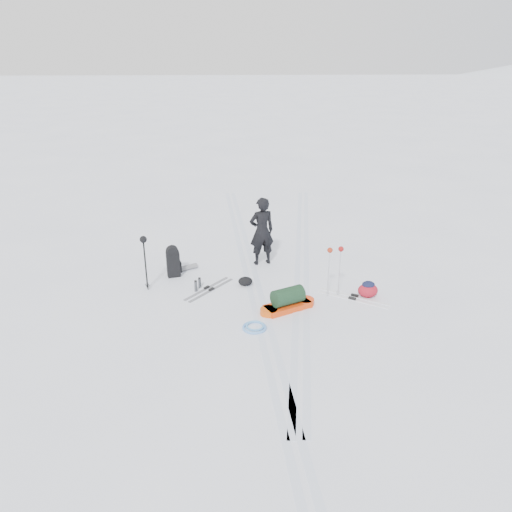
% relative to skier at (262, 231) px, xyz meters
% --- Properties ---
extents(ground, '(200.00, 200.00, 0.00)m').
position_rel_skier_xyz_m(ground, '(-0.25, -1.82, -0.94)').
color(ground, white).
rests_on(ground, ground).
extents(snow_hill_backdrop, '(359.50, 192.00, 162.45)m').
position_rel_skier_xyz_m(snow_hill_backdrop, '(62.44, 82.20, -69.96)').
color(snow_hill_backdrop, white).
rests_on(snow_hill_backdrop, ground).
extents(ski_tracks, '(3.38, 17.97, 0.01)m').
position_rel_skier_xyz_m(ski_tracks, '(0.36, -0.95, -0.94)').
color(ski_tracks, silver).
rests_on(ski_tracks, ground).
extents(skier, '(0.79, 0.63, 1.88)m').
position_rel_skier_xyz_m(skier, '(0.00, 0.00, 0.00)').
color(skier, black).
rests_on(skier, ground).
extents(pulk_sled, '(1.42, 0.97, 0.53)m').
position_rel_skier_xyz_m(pulk_sled, '(0.44, -2.63, -0.74)').
color(pulk_sled, '#E03D0D').
rests_on(pulk_sled, ground).
extents(expedition_rucksack, '(0.78, 0.72, 0.83)m').
position_rel_skier_xyz_m(expedition_rucksack, '(-2.29, -0.67, -0.56)').
color(expedition_rucksack, black).
rests_on(expedition_rucksack, ground).
extents(ski_poles_black, '(0.17, 0.19, 1.40)m').
position_rel_skier_xyz_m(ski_poles_black, '(-2.91, -1.44, 0.20)').
color(ski_poles_black, black).
rests_on(ski_poles_black, ground).
extents(ski_poles_silver, '(0.40, 0.19, 1.26)m').
position_rel_skier_xyz_m(ski_poles_silver, '(1.59, -2.02, 0.11)').
color(ski_poles_silver, silver).
rests_on(ski_poles_silver, ground).
extents(touring_skis_grey, '(1.18, 1.37, 0.06)m').
position_rel_skier_xyz_m(touring_skis_grey, '(-1.39, -1.55, -0.93)').
color(touring_skis_grey, gray).
rests_on(touring_skis_grey, ground).
extents(touring_skis_white, '(1.61, 1.16, 0.06)m').
position_rel_skier_xyz_m(touring_skis_white, '(2.07, -2.18, -0.93)').
color(touring_skis_white, white).
rests_on(touring_skis_white, ground).
extents(rope_coil, '(0.59, 0.59, 0.06)m').
position_rel_skier_xyz_m(rope_coil, '(-0.35, -3.43, -0.91)').
color(rope_coil, '#609FEA').
rests_on(rope_coil, ground).
extents(small_daypack, '(0.51, 0.41, 0.41)m').
position_rel_skier_xyz_m(small_daypack, '(2.42, -2.12, -0.74)').
color(small_daypack, maroon).
rests_on(small_daypack, ground).
extents(thermos_pair, '(0.18, 0.30, 0.29)m').
position_rel_skier_xyz_m(thermos_pair, '(-1.67, -1.53, -0.81)').
color(thermos_pair, '#525559').
rests_on(thermos_pair, ground).
extents(stuff_sack, '(0.40, 0.33, 0.22)m').
position_rel_skier_xyz_m(stuff_sack, '(-0.49, -1.35, -0.83)').
color(stuff_sack, black).
rests_on(stuff_sack, ground).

